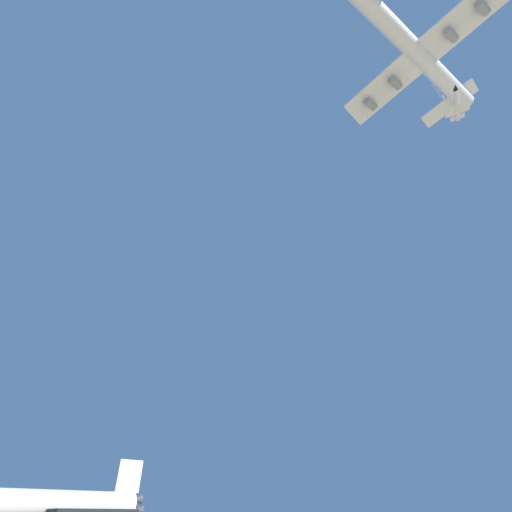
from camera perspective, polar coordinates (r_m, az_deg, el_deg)
name	(u,v)px	position (r m, az deg, el deg)	size (l,w,h in m)	color
space_shuttle	(65,505)	(115.26, -27.31, -30.90)	(38.73, 27.14, 15.80)	white
carrier_jet	(418,55)	(164.83, 23.63, 26.46)	(78.54, 60.28, 21.21)	white
chase_jet_lead	(457,105)	(157.30, 28.48, 19.73)	(15.32, 8.80, 4.00)	silver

